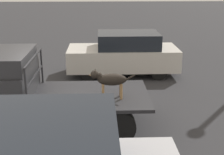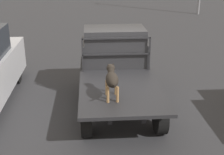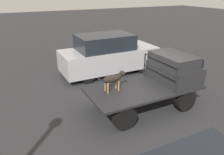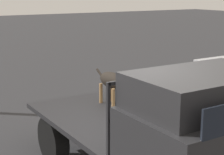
{
  "view_description": "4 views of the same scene",
  "coord_description": "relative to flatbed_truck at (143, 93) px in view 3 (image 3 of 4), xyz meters",
  "views": [
    {
      "loc": [
        -0.9,
        7.06,
        3.58
      ],
      "look_at": [
        -1.17,
        0.26,
        1.36
      ],
      "focal_mm": 50.0,
      "sensor_mm": 36.0,
      "label": 1
    },
    {
      "loc": [
        -7.51,
        0.74,
        3.81
      ],
      "look_at": [
        -1.17,
        0.26,
        1.36
      ],
      "focal_mm": 50.0,
      "sensor_mm": 36.0,
      "label": 2
    },
    {
      "loc": [
        -4.29,
        -5.91,
        4.18
      ],
      "look_at": [
        -1.17,
        0.26,
        1.36
      ],
      "focal_mm": 35.0,
      "sensor_mm": 36.0,
      "label": 3
    },
    {
      "loc": [
        4.24,
        -3.11,
        2.83
      ],
      "look_at": [
        -1.17,
        0.26,
        1.36
      ],
      "focal_mm": 60.0,
      "sensor_mm": 36.0,
      "label": 4
    }
  ],
  "objects": [
    {
      "name": "ground_plane",
      "position": [
        0.0,
        0.0,
        -0.62
      ],
      "size": [
        80.0,
        80.0,
        0.0
      ],
      "primitive_type": "plane",
      "color": "#2D2D30"
    },
    {
      "name": "parked_pickup_far",
      "position": [
        0.48,
        3.96,
        0.37
      ],
      "size": [
        5.01,
        2.01,
        2.04
      ],
      "rotation": [
        0.0,
        0.0,
        0.13
      ],
      "color": "black",
      "rests_on": "ground"
    },
    {
      "name": "truck_headboard",
      "position": [
        0.65,
        0.0,
        0.86
      ],
      "size": [
        0.04,
        1.89,
        0.94
      ],
      "color": "#232326",
      "rests_on": "flatbed_truck"
    },
    {
      "name": "truck_cab",
      "position": [
        1.34,
        0.0,
        0.74
      ],
      "size": [
        1.29,
        1.89,
        1.07
      ],
      "color": "#28282B",
      "rests_on": "flatbed_truck"
    },
    {
      "name": "flatbed_truck",
      "position": [
        0.0,
        0.0,
        0.0
      ],
      "size": [
        4.12,
        2.01,
        0.86
      ],
      "color": "black",
      "rests_on": "ground"
    },
    {
      "name": "dog",
      "position": [
        -1.1,
        0.26,
        0.68
      ],
      "size": [
        1.07,
        0.28,
        0.71
      ],
      "rotation": [
        0.0,
        0.0,
        -0.15
      ],
      "color": "#9E7547",
      "rests_on": "flatbed_truck"
    }
  ]
}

